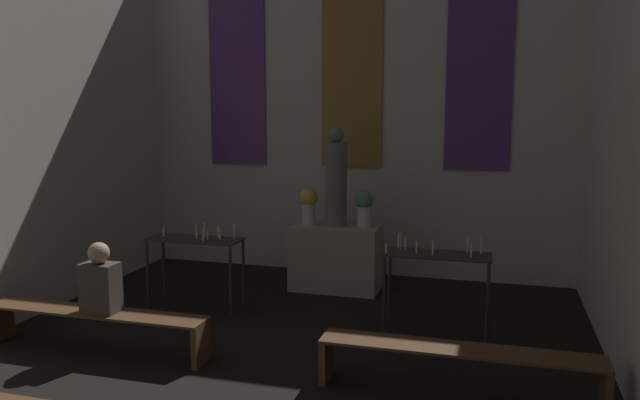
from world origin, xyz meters
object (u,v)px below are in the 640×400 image
candle_rack_right (437,265)px  pew_back_right (458,359)px  pew_back_left (95,320)px  person_seated (100,281)px  flower_vase_left (309,204)px  flower_vase_right (364,206)px  altar (336,257)px  candle_rack_left (195,249)px  statue (336,180)px

candle_rack_right → pew_back_right: 1.66m
pew_back_left → person_seated: person_seated is taller
pew_back_right → person_seated: (-3.55, 0.00, 0.42)m
flower_vase_left → flower_vase_right: bearing=0.0°
altar → candle_rack_left: candle_rack_left is taller
statue → person_seated: size_ratio=1.86×
flower_vase_right → candle_rack_right: bearing=-49.1°
candle_rack_left → pew_back_left: size_ratio=0.48×
candle_rack_right → candle_rack_left: bearing=-180.0°
candle_rack_left → candle_rack_right: (2.95, 0.00, 0.00)m
flower_vase_left → pew_back_left: size_ratio=0.20×
flower_vase_left → candle_rack_right: (1.87, -1.25, -0.42)m
flower_vase_left → pew_back_left: (-1.43, -2.82, -0.84)m
candle_rack_right → person_seated: bearing=-154.0°
statue → candle_rack_left: bearing=-139.6°
flower_vase_right → flower_vase_left: bearing=180.0°
statue → altar: bearing=-90.0°
candle_rack_right → pew_back_right: candle_rack_right is taller
flower_vase_right → pew_back_right: flower_vase_right is taller
pew_back_right → person_seated: bearing=180.0°
pew_back_left → pew_back_right: size_ratio=1.00×
altar → candle_rack_left: size_ratio=1.02×
candle_rack_right → person_seated: person_seated is taller
candle_rack_left → flower_vase_right: bearing=34.0°
altar → pew_back_left: (-1.82, -2.82, -0.12)m
altar → statue: 1.07m
pew_back_left → statue: bearing=57.2°
flower_vase_left → candle_rack_left: flower_vase_left is taller
altar → flower_vase_right: (0.39, 0.00, 0.73)m
statue → flower_vase_left: size_ratio=2.70×
candle_rack_left → statue: bearing=40.4°
person_seated → flower_vase_left: bearing=64.5°
pew_back_right → candle_rack_left: bearing=154.6°
candle_rack_right → person_seated: (-3.21, -1.56, -0.00)m
candle_rack_left → candle_rack_right: candle_rack_right is taller
statue → pew_back_left: 3.56m
candle_rack_right → pew_back_right: (0.34, -1.56, -0.42)m
flower_vase_right → pew_back_left: 3.68m
flower_vase_right → altar: bearing=180.0°
flower_vase_right → candle_rack_left: bearing=-146.0°
candle_rack_left → person_seated: (-0.26, -1.56, 0.00)m
flower_vase_right → pew_back_right: size_ratio=0.20×
candle_rack_left → candle_rack_right: 2.95m
flower_vase_right → pew_back_left: size_ratio=0.20×
altar → candle_rack_left: (-1.47, -1.26, 0.31)m
statue → pew_back_left: (-1.82, -2.82, -1.18)m
statue → person_seated: statue is taller
flower_vase_left → pew_back_left: flower_vase_left is taller
pew_back_left → person_seated: 0.43m
altar → person_seated: bearing=-121.6°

